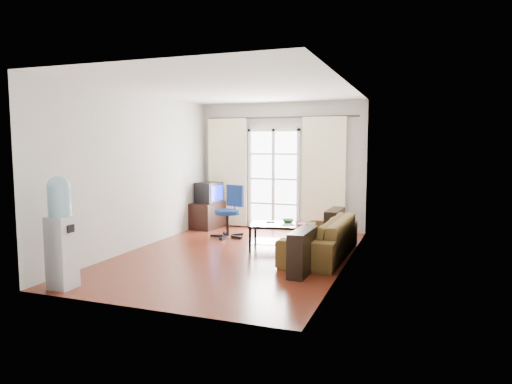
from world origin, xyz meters
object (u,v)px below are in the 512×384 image
coffee_table (283,233)px  crt_tv (208,192)px  water_cooler (61,230)px  sofa (321,237)px  tv_stand (207,215)px  task_chair (229,222)px

coffee_table → crt_tv: 2.64m
crt_tv → water_cooler: bearing=-73.9°
coffee_table → crt_tv: bearing=145.6°
sofa → coffee_table: size_ratio=1.80×
tv_stand → task_chair: bearing=-36.0°
tv_stand → task_chair: 1.13m
coffee_table → water_cooler: (-2.01, -2.99, 0.46)m
crt_tv → water_cooler: (0.13, -4.46, -0.03)m
coffee_table → task_chair: size_ratio=1.19×
sofa → task_chair: bearing=-111.9°
sofa → water_cooler: 3.92m
tv_stand → water_cooler: 4.44m
coffee_table → task_chair: (-1.30, 0.66, 0.01)m
coffee_table → tv_stand: tv_stand is taller
sofa → tv_stand: (-2.85, 1.62, -0.04)m
tv_stand → task_chair: size_ratio=0.75×
sofa → tv_stand: 3.28m
crt_tv → task_chair: bearing=-29.4°
water_cooler → crt_tv: bearing=91.6°
crt_tv → task_chair: (0.83, -0.80, -0.48)m
task_chair → water_cooler: water_cooler is taller
water_cooler → tv_stand: bearing=91.6°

